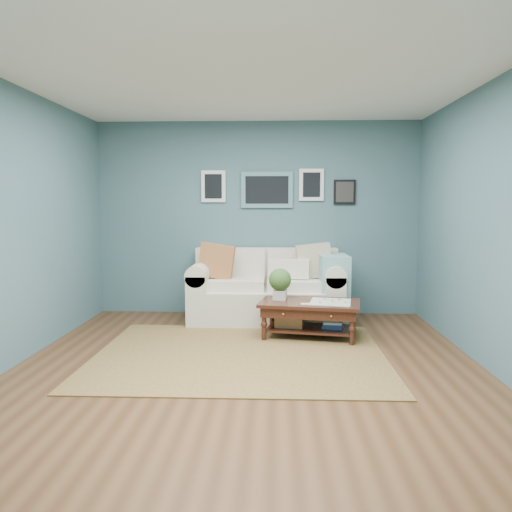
{
  "coord_description": "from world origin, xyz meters",
  "views": [
    {
      "loc": [
        0.26,
        -4.54,
        1.56
      ],
      "look_at": [
        0.04,
        1.0,
        0.98
      ],
      "focal_mm": 35.0,
      "sensor_mm": 36.0,
      "label": 1
    }
  ],
  "objects": [
    {
      "name": "room_shell",
      "position": [
        0.01,
        0.06,
        1.36
      ],
      "size": [
        5.0,
        5.02,
        2.7
      ],
      "color": "brown",
      "rests_on": "ground"
    },
    {
      "name": "area_rug",
      "position": [
        -0.11,
        0.47,
        0.01
      ],
      "size": [
        2.97,
        2.37,
        0.01
      ],
      "primitive_type": "cube",
      "color": "brown",
      "rests_on": "ground"
    },
    {
      "name": "loveseat",
      "position": [
        0.22,
        2.03,
        0.43
      ],
      "size": [
        2.06,
        0.94,
        1.06
      ],
      "color": "beige",
      "rests_on": "ground"
    },
    {
      "name": "coffee_table",
      "position": [
        0.6,
        1.2,
        0.35
      ],
      "size": [
        1.23,
        0.85,
        0.8
      ],
      "rotation": [
        0.0,
        0.0,
        -0.17
      ],
      "color": "black",
      "rests_on": "ground"
    }
  ]
}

